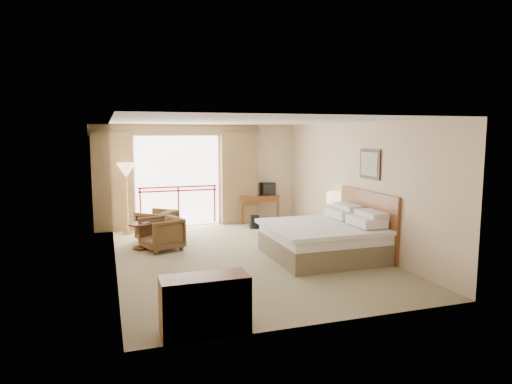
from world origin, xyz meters
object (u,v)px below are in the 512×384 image
object	(u,v)px
side_table	(141,231)
dresser	(205,305)
armchair_far	(157,240)
nightstand	(334,228)
tv	(268,189)
floor_lamp	(126,173)
desk	(257,201)
wastebasket	(254,222)
table_lamp	(334,198)
armchair_near	(162,250)
bed	(325,239)

from	to	relation	value
side_table	dresser	bearing A→B (deg)	-84.51
armchair_far	dresser	size ratio (longest dim) A/B	0.71
nightstand	dresser	distance (m)	5.57
tv	floor_lamp	distance (m)	3.91
desk	wastebasket	size ratio (longest dim) A/B	3.41
nightstand	table_lamp	distance (m)	0.71
table_lamp	wastebasket	distance (m)	2.38
table_lamp	side_table	xyz separation A→B (m)	(-4.33, 0.49, -0.59)
tv	wastebasket	distance (m)	1.30
armchair_near	floor_lamp	distance (m)	2.48
armchair_near	floor_lamp	size ratio (longest dim) A/B	0.44
table_lamp	tv	distance (m)	2.69
wastebasket	dresser	size ratio (longest dim) A/B	0.31
tv	bed	bearing A→B (deg)	-71.94
table_lamp	armchair_far	xyz separation A→B (m)	(-3.91, 1.23, -0.98)
armchair_near	nightstand	bearing A→B (deg)	66.30
desk	dresser	distance (m)	7.30
dresser	desk	bearing A→B (deg)	69.01
bed	floor_lamp	size ratio (longest dim) A/B	1.21
table_lamp	floor_lamp	size ratio (longest dim) A/B	0.32
bed	wastebasket	xyz separation A→B (m)	(-0.47, 3.12, -0.21)
nightstand	desk	size ratio (longest dim) A/B	0.48
floor_lamp	dresser	size ratio (longest dim) A/B	1.61
table_lamp	desk	size ratio (longest dim) A/B	0.49
tv	table_lamp	bearing A→B (deg)	-54.22
table_lamp	armchair_far	world-z (taller)	table_lamp
wastebasket	floor_lamp	xyz separation A→B (m)	(-3.17, 0.36, 1.34)
table_lamp	armchair_near	size ratio (longest dim) A/B	0.73
wastebasket	armchair_far	xyz separation A→B (m)	(-2.55, -0.54, -0.17)
bed	armchair_far	world-z (taller)	bed
side_table	floor_lamp	world-z (taller)	floor_lamp
desk	side_table	world-z (taller)	desk
armchair_far	dresser	world-z (taller)	dresser
table_lamp	tv	size ratio (longest dim) A/B	1.44
bed	nightstand	distance (m)	1.57
tv	dresser	xyz separation A→B (m)	(-3.21, -6.63, -0.55)
side_table	nightstand	bearing A→B (deg)	-7.10
desk	armchair_near	size ratio (longest dim) A/B	1.47
bed	nightstand	size ratio (longest dim) A/B	3.92
bed	nightstand	bearing A→B (deg)	55.55
nightstand	desk	xyz separation A→B (m)	(-0.99, 2.71, 0.31)
side_table	armchair_far	bearing A→B (deg)	60.44
table_lamp	floor_lamp	xyz separation A→B (m)	(-4.53, 2.13, 0.53)
armchair_near	side_table	size ratio (longest dim) A/B	1.38
table_lamp	wastebasket	size ratio (longest dim) A/B	1.68
tv	dresser	size ratio (longest dim) A/B	0.36
tv	floor_lamp	size ratio (longest dim) A/B	0.22
desk	armchair_far	size ratio (longest dim) A/B	1.47
desk	floor_lamp	xyz separation A→B (m)	(-3.54, -0.53, 0.93)
wastebasket	armchair_near	bearing A→B (deg)	-149.39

